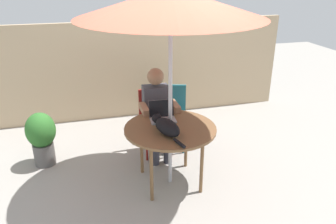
# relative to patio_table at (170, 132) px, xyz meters

# --- Properties ---
(ground_plane) EXTENTS (14.00, 14.00, 0.00)m
(ground_plane) POSITION_rel_patio_table_xyz_m (0.00, 0.00, -0.68)
(ground_plane) COLOR gray
(fence_back) EXTENTS (5.20, 0.08, 1.65)m
(fence_back) POSITION_rel_patio_table_xyz_m (0.00, 2.17, 0.14)
(fence_back) COLOR tan
(fence_back) RESTS_ON ground
(patio_table) EXTENTS (1.06, 1.06, 0.74)m
(patio_table) POSITION_rel_patio_table_xyz_m (0.00, 0.00, 0.00)
(patio_table) COLOR brown
(patio_table) RESTS_ON ground
(patio_umbrella) EXTENTS (1.94, 1.94, 2.25)m
(patio_umbrella) POSITION_rel_patio_table_xyz_m (0.00, 0.00, 1.42)
(patio_umbrella) COLOR #B7B7BC
(patio_umbrella) RESTS_ON ground
(chair_occupied) EXTENTS (0.40, 0.40, 0.90)m
(chair_occupied) POSITION_rel_patio_table_xyz_m (0.00, 0.82, -0.15)
(chair_occupied) COLOR maroon
(chair_occupied) RESTS_ON ground
(chair_empty) EXTENTS (0.50, 0.50, 0.90)m
(chair_empty) POSITION_rel_patio_table_xyz_m (0.27, 0.92, -0.15)
(chair_empty) COLOR #1E606B
(chair_empty) RESTS_ON ground
(person_seated) EXTENTS (0.48, 0.48, 1.24)m
(person_seated) POSITION_rel_patio_table_xyz_m (-0.00, 0.66, 0.02)
(person_seated) COLOR #3F3F47
(person_seated) RESTS_ON ground
(laptop) EXTENTS (0.32, 0.27, 0.21)m
(laptop) POSITION_rel_patio_table_xyz_m (-0.03, 0.26, 0.12)
(laptop) COLOR gray
(laptop) RESTS_ON patio_table
(cat) EXTENTS (0.30, 0.64, 0.17)m
(cat) POSITION_rel_patio_table_xyz_m (-0.08, -0.14, 0.14)
(cat) COLOR black
(cat) RESTS_ON patio_table
(potted_plant_near_fence) EXTENTS (0.38, 0.38, 0.73)m
(potted_plant_near_fence) POSITION_rel_patio_table_xyz_m (-1.51, 0.83, -0.27)
(potted_plant_near_fence) COLOR #595654
(potted_plant_near_fence) RESTS_ON ground
(potted_plant_by_chair) EXTENTS (0.37, 0.37, 0.63)m
(potted_plant_by_chair) POSITION_rel_patio_table_xyz_m (0.44, 1.52, -0.31)
(potted_plant_by_chair) COLOR #9E5138
(potted_plant_by_chair) RESTS_ON ground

